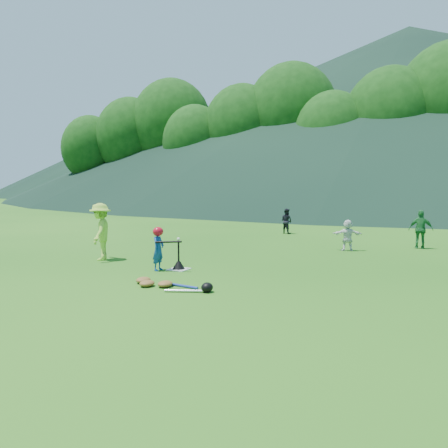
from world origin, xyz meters
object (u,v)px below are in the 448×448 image
adult_coach (101,232)px  batting_tee (179,264)px  home_plate (179,269)px  batter_child (158,249)px  fielder_d (348,235)px  equipment_pile (165,284)px  fielder_b (286,221)px  fielder_c (421,229)px

adult_coach → batting_tee: 2.71m
home_plate → batter_child: batter_child is taller
adult_coach → fielder_d: bearing=100.9°
home_plate → fielder_d: bearing=57.8°
batter_child → adult_coach: size_ratio=0.66×
equipment_pile → fielder_b: bearing=94.4°
home_plate → batting_tee: (0.00, 0.00, 0.12)m
fielder_b → fielder_d: 4.99m
fielder_b → batting_tee: size_ratio=1.55×
fielder_b → fielder_d: fielder_b is taller
batter_child → fielder_d: batter_child is taller
adult_coach → fielder_b: bearing=135.3°
fielder_d → adult_coach: bearing=21.7°
fielder_c → equipment_pile: bearing=57.7°
fielder_b → batting_tee: bearing=111.2°
adult_coach → fielder_c: (7.72, 6.10, -0.15)m
batter_child → equipment_pile: bearing=-146.4°
batter_child → fielder_b: fielder_b is taller
batting_tee → equipment_pile: 1.81m
fielder_b → fielder_d: bearing=150.1°
fielder_d → batting_tee: fielder_d is taller
fielder_c → fielder_d: (-2.02, -1.49, -0.13)m
batter_child → equipment_pile: size_ratio=0.56×
adult_coach → fielder_b: (2.52, 8.46, -0.24)m
fielder_c → batting_tee: fielder_c is taller
batter_child → adult_coach: (-2.24, 0.56, 0.27)m
home_plate → batting_tee: batting_tee is taller
fielder_b → equipment_pile: bearing=115.0°
batter_child → batting_tee: size_ratio=1.48×
fielder_b → batting_tee: (0.10, -8.73, -0.40)m
home_plate → batter_child: bearing=-142.3°
equipment_pile → fielder_d: bearing=70.1°
batting_tee → equipment_pile: (0.71, -1.67, -0.06)m
equipment_pile → fielder_c: bearing=61.3°
batting_tee → batter_child: bearing=-142.3°
fielder_b → equipment_pile: size_ratio=0.59×
batter_child → adult_coach: bearing=71.2°
adult_coach → equipment_pile: (3.33, -1.94, -0.70)m
equipment_pile → adult_coach: bearing=149.8°
home_plate → fielder_b: fielder_b is taller
fielder_b → equipment_pile: (0.80, -10.40, -0.46)m
batter_child → equipment_pile: (1.09, -1.38, -0.44)m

